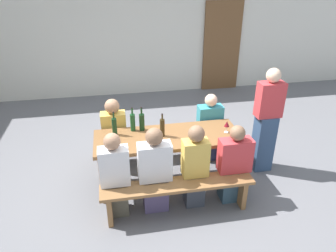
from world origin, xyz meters
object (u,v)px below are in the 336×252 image
object	(u,v)px
seated_guest_near_2	(195,168)
seated_guest_far_0	(115,136)
seated_guest_near_3	(234,166)
tasting_table	(168,141)
wine_bottle_0	(133,122)
wine_bottle_1	(162,127)
wine_glass_0	(156,133)
bench_far	(160,138)
wine_bottle_3	(142,122)
seated_guest_far_1	(209,129)
wine_glass_1	(227,124)
seated_guest_near_1	(155,172)
standing_host	(266,123)
bench_near	(178,190)
wooden_door	(222,47)
wine_bottle_2	(114,126)

from	to	relation	value
seated_guest_near_2	seated_guest_far_0	xyz separation A→B (m)	(-0.96, 1.02, -0.00)
seated_guest_near_3	seated_guest_far_0	xyz separation A→B (m)	(-1.48, 1.02, 0.04)
tasting_table	wine_bottle_0	xyz separation A→B (m)	(-0.45, 0.25, 0.22)
wine_bottle_1	wine_glass_0	distance (m)	0.17
bench_far	wine_bottle_3	world-z (taller)	wine_bottle_3
bench_far	seated_guest_near_2	distance (m)	1.21
wine_bottle_3	seated_guest_far_1	world-z (taller)	seated_guest_far_1
wine_bottle_3	wine_glass_1	size ratio (longest dim) A/B	2.08
wine_bottle_1	seated_guest_near_1	xyz separation A→B (m)	(-0.18, -0.52, -0.34)
wine_glass_1	standing_host	bearing A→B (deg)	11.33
bench_near	standing_host	size ratio (longest dim) A/B	1.18
wine_bottle_0	seated_guest_near_2	distance (m)	1.08
wooden_door	wine_bottle_2	bearing A→B (deg)	-128.11
bench_far	wine_bottle_2	size ratio (longest dim) A/B	5.53
seated_guest_near_1	seated_guest_near_2	world-z (taller)	seated_guest_near_1
wine_bottle_3	seated_guest_near_3	world-z (taller)	wine_bottle_3
wine_bottle_0	wine_glass_0	bearing A→B (deg)	-53.40
wine_bottle_2	seated_guest_far_0	world-z (taller)	seated_guest_far_0
wooden_door	wine_glass_1	world-z (taller)	wooden_door
wooden_door	seated_guest_near_2	size ratio (longest dim) A/B	1.86
bench_near	seated_guest_far_0	distance (m)	1.38
wooden_door	wine_bottle_0	distance (m)	4.14
wooden_door	wine_bottle_1	distance (m)	4.13
seated_guest_far_1	standing_host	world-z (taller)	standing_host
bench_near	seated_guest_near_3	size ratio (longest dim) A/B	1.73
seated_guest_near_2	wooden_door	bearing A→B (deg)	-22.96
bench_far	seated_guest_far_0	xyz separation A→B (m)	(-0.71, -0.15, 0.19)
wooden_door	bench_far	bearing A→B (deg)	-124.08
wine_bottle_2	seated_guest_near_1	xyz separation A→B (m)	(0.44, -0.68, -0.34)
wine_bottle_2	wine_glass_1	world-z (taller)	wine_bottle_2
bench_near	wine_bottle_0	world-z (taller)	wine_bottle_0
wine_glass_0	seated_guest_near_3	world-z (taller)	seated_guest_near_3
wine_glass_0	seated_guest_far_0	distance (m)	0.88
bench_far	wine_glass_0	bearing A→B (deg)	-103.21
seated_guest_near_3	seated_guest_far_1	xyz separation A→B (m)	(-0.02, 1.02, 0.01)
bench_far	wine_bottle_3	bearing A→B (deg)	-127.51
wooden_door	bench_near	size ratio (longest dim) A/B	1.12
wine_bottle_1	wine_bottle_2	xyz separation A→B (m)	(-0.63, 0.16, -0.00)
seated_guest_far_1	wine_bottle_1	bearing A→B (deg)	-59.00
tasting_table	wine_glass_0	size ratio (longest dim) A/B	10.80
seated_guest_near_3	standing_host	xyz separation A→B (m)	(0.70, 0.60, 0.27)
bench_far	wine_bottle_1	size ratio (longest dim) A/B	5.70
bench_near	wine_bottle_2	size ratio (longest dim) A/B	5.53
wooden_door	seated_guest_far_1	size ratio (longest dim) A/B	1.91
wine_bottle_2	seated_guest_near_1	bearing A→B (deg)	-56.87
standing_host	wine_bottle_1	bearing A→B (deg)	2.72
wine_bottle_0	wine_bottle_3	bearing A→B (deg)	-3.96
wine_bottle_1	wine_bottle_2	bearing A→B (deg)	166.01
wine_bottle_1	wine_bottle_3	world-z (taller)	wine_bottle_3
wine_bottle_1	seated_guest_far_1	bearing A→B (deg)	31.00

